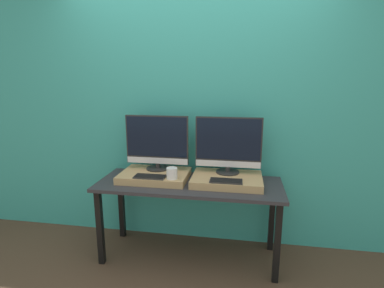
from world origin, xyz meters
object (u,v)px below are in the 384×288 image
Objects in this scene: monitor_left at (157,142)px; monitor_right at (228,145)px; keyboard_left at (150,177)px; keyboard_right at (226,181)px; mug at (172,173)px.

monitor_left and monitor_right have the same top height.
keyboard_left is 0.46× the size of monitor_right.
monitor_right is at bearing 0.00° from monitor_left.
monitor_left is 2.17× the size of keyboard_right.
monitor_right reaches higher than mug.
keyboard_left is 1.00× the size of keyboard_right.
mug is (0.20, 0.00, 0.04)m from keyboard_left.
mug is at bearing 180.00° from keyboard_right.
keyboard_left is at bearing 180.00° from keyboard_right.
monitor_left is 0.66m from monitor_right.
monitor_right is (0.46, 0.25, 0.21)m from mug.
monitor_left is at bearing 180.00° from monitor_right.
monitor_left is 0.38m from mug.
keyboard_right is at bearing -20.46° from monitor_left.
mug is 0.36× the size of keyboard_right.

